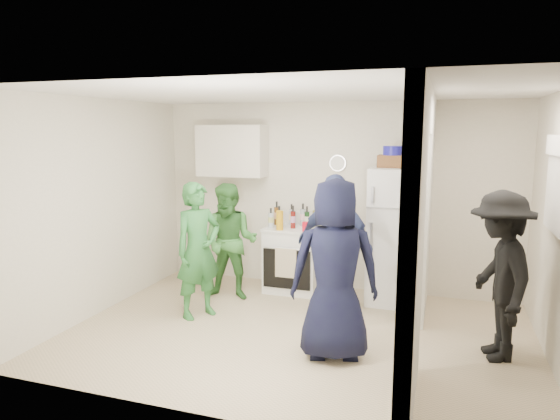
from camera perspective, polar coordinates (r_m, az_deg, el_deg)
The scene contains 34 objects.
floor at distance 5.46m, azimuth 2.05°, elevation -13.90°, with size 4.80×4.80×0.00m, color #C5AF8B.
wall_back at distance 6.73m, azimuth 6.17°, elevation 1.54°, with size 4.80×4.80×0.00m, color silver.
wall_front at distance 3.53m, azimuth -5.60°, elevation -5.46°, with size 4.80×4.80×0.00m, color silver.
wall_left at distance 6.20m, azimuth -19.70°, elevation 0.40°, with size 3.40×3.40×0.00m, color silver.
ceiling at distance 5.03m, azimuth 2.22°, elevation 13.28°, with size 4.80×4.80×0.00m, color white.
partition_pier_back at distance 5.99m, azimuth 16.22°, elevation 0.28°, with size 0.12×1.20×2.50m, color silver.
partition_pier_front at distance 3.83m, azimuth 14.93°, elevation -4.57°, with size 0.12×1.20×2.50m, color silver.
partition_header at distance 4.83m, azimuth 16.27°, elevation 10.72°, with size 0.12×1.00×0.40m, color silver.
stove at distance 6.69m, azimuth 1.54°, elevation -5.62°, with size 0.72×0.60×0.86m, color white.
upper_cabinet at distance 6.94m, azimuth -5.53°, elevation 6.76°, with size 0.95×0.34×0.70m, color silver.
fridge at distance 6.32m, azimuth 13.30°, elevation -2.92°, with size 0.69×0.67×1.68m, color white.
wicker_basket at distance 6.25m, azimuth 12.74°, elevation 5.45°, with size 0.35×0.25×0.15m, color brown.
blue_bowl at distance 6.25m, azimuth 12.78°, elevation 6.64°, with size 0.24×0.24×0.11m, color #17148D.
yellow_cup_stack_top at distance 6.08m, azimuth 15.63°, elevation 5.71°, with size 0.09×0.09×0.25m, color #CEDF12.
wall_clock at distance 6.65m, azimuth 6.62°, elevation 5.35°, with size 0.22×0.22×0.03m, color white.
spice_shelf at distance 6.67m, azimuth 6.09°, elevation 2.34°, with size 0.35×0.08×0.03m, color olive.
nook_window at distance 5.14m, azimuth 29.28°, elevation 2.54°, with size 0.03×0.70×0.80m, color black.
nook_window_frame at distance 5.14m, azimuth 29.11°, elevation 2.55°, with size 0.04×0.76×0.86m, color white.
nook_valance at distance 5.11m, azimuth 29.15°, elevation 6.46°, with size 0.04×0.82×0.18m, color white.
yellow_cup_stack_stove at distance 6.40m, azimuth -0.03°, elevation -1.19°, with size 0.09×0.09×0.25m, color gold.
red_cup at distance 6.33m, azimuth 2.95°, elevation -1.91°, with size 0.09×0.09×0.12m, color red.
person_green_left at distance 5.77m, azimuth -9.32°, elevation -4.56°, with size 0.57×0.37×1.56m, color #2B692A.
person_green_center at distance 6.33m, azimuth -5.69°, elevation -3.64°, with size 0.72×0.56×1.48m, color #3F853A.
person_denim at distance 5.74m, azimuth 6.17°, elevation -4.10°, with size 0.97×0.40×1.65m, color navy.
person_navy at distance 4.69m, azimuth 6.30°, elevation -6.77°, with size 0.84×0.54×1.71m, color black.
person_nook at distance 5.10m, azimuth 23.80°, elevation -6.89°, with size 1.03×0.59×1.60m, color black.
bottle_a at distance 6.75m, azimuth -0.38°, elevation -0.35°, with size 0.07×0.07×0.32m, color brown.
bottle_b at distance 6.54m, azimuth -0.10°, elevation -0.79°, with size 0.07×0.07×0.29m, color #17471E.
bottle_c at distance 6.72m, azimuth 1.33°, elevation -0.53°, with size 0.07×0.07×0.29m, color #B2B5C1.
bottle_d at distance 6.50m, azimuth 1.50°, elevation -0.80°, with size 0.07×0.07×0.30m, color #5C1310.
bottle_e at distance 6.69m, azimuth 2.63°, elevation -0.52°, with size 0.08×0.08×0.30m, color #9BA4AC.
bottle_f at distance 6.53m, azimuth 3.10°, elevation -0.82°, with size 0.06×0.06×0.29m, color #133515.
bottle_g at distance 6.64m, azimuth 4.07°, elevation -0.68°, with size 0.08×0.08×0.29m, color olive.
bottle_h at distance 6.56m, azimuth -1.05°, elevation -0.90°, with size 0.07×0.07×0.26m, color silver.
Camera 1 is at (1.39, -4.82, 2.14)m, focal length 32.00 mm.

